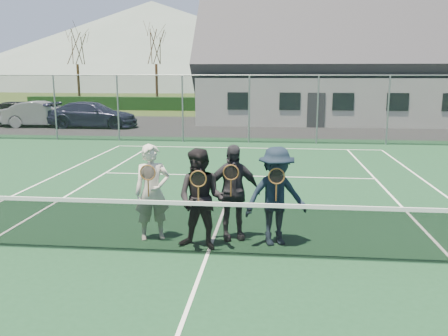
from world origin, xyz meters
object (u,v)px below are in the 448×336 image
at_px(clubhouse, 320,59).
at_px(tennis_net, 207,226).
at_px(player_a, 152,192).
at_px(car_b, 44,114).
at_px(player_b, 201,199).
at_px(car_a, 24,113).
at_px(player_d, 276,196).
at_px(car_c, 93,115).
at_px(player_c, 232,192).

bearing_deg(clubhouse, tennis_net, -99.46).
relative_size(tennis_net, player_a, 6.49).
bearing_deg(car_b, player_b, -152.78).
distance_m(car_a, player_d, 23.75).
bearing_deg(car_c, clubhouse, -68.66).
height_order(tennis_net, player_b, player_b).
bearing_deg(player_d, player_a, 178.54).
bearing_deg(car_b, tennis_net, -152.88).
distance_m(clubhouse, player_a, 24.04).
bearing_deg(player_a, car_a, 124.16).
height_order(car_a, clubhouse, clubhouse).
xyz_separation_m(car_c, player_b, (9.10, -18.40, 0.19)).
height_order(car_a, player_d, player_d).
distance_m(tennis_net, clubhouse, 24.57).
height_order(player_a, player_b, same).
bearing_deg(car_c, car_a, 83.28).
bearing_deg(player_a, car_b, 121.63).
bearing_deg(player_c, tennis_net, -111.47).
relative_size(car_b, player_d, 2.50).
bearing_deg(car_b, player_a, -154.39).
bearing_deg(player_a, player_d, -1.46).
bearing_deg(player_b, player_c, 48.90).
bearing_deg(player_a, player_c, 6.60).
height_order(car_b, player_b, player_b).
height_order(car_b, clubhouse, clubhouse).
xyz_separation_m(clubhouse, player_c, (-3.65, -23.11, -3.07)).
distance_m(tennis_net, player_d, 1.38).
bearing_deg(player_d, tennis_net, -150.48).
xyz_separation_m(car_a, tennis_net, (13.68, -19.20, -0.23)).
xyz_separation_m(car_b, player_b, (12.05, -18.38, 0.18)).
xyz_separation_m(player_b, player_d, (1.31, 0.35, -0.00)).
relative_size(car_b, tennis_net, 0.39).
relative_size(car_b, player_b, 2.50).
distance_m(car_b, clubhouse, 17.36).
distance_m(tennis_net, player_c, 1.02).
xyz_separation_m(car_b, tennis_net, (12.20, -18.69, -0.20)).
distance_m(clubhouse, player_d, 23.71).
bearing_deg(clubhouse, player_b, -99.95).
height_order(car_c, player_c, player_c).
distance_m(car_c, clubhouse, 14.63).
bearing_deg(car_b, car_a, 64.83).
xyz_separation_m(car_a, player_a, (12.55, -18.49, 0.15)).
bearing_deg(player_b, car_a, 125.60).
xyz_separation_m(car_a, player_c, (14.03, -18.32, 0.15)).
height_order(car_a, car_c, car_a).
height_order(car_a, player_b, player_b).
bearing_deg(car_c, car_b, 90.03).
height_order(car_a, tennis_net, car_a).
relative_size(player_b, player_d, 1.00).
xyz_separation_m(car_a, player_b, (13.52, -18.89, 0.15)).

